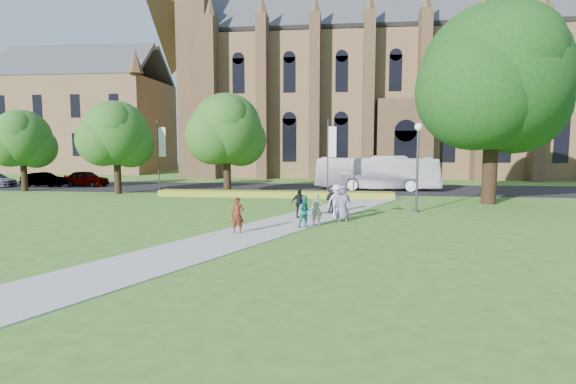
# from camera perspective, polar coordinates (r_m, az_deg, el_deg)

# --- Properties ---
(ground) EXTENTS (160.00, 160.00, 0.00)m
(ground) POSITION_cam_1_polar(r_m,az_deg,el_deg) (21.15, -1.64, -4.83)
(ground) COLOR #3C631D
(ground) RESTS_ON ground
(road) EXTENTS (160.00, 10.00, 0.02)m
(road) POSITION_cam_1_polar(r_m,az_deg,el_deg) (40.86, 2.42, 0.45)
(road) COLOR black
(road) RESTS_ON ground
(footpath) EXTENTS (15.58, 28.54, 0.04)m
(footpath) POSITION_cam_1_polar(r_m,az_deg,el_deg) (22.12, -1.26, -4.29)
(footpath) COLOR #B2B2A8
(footpath) RESTS_ON ground
(flower_hedge) EXTENTS (18.00, 1.40, 0.45)m
(flower_hedge) POSITION_cam_1_polar(r_m,az_deg,el_deg) (34.33, -1.75, -0.26)
(flower_hedge) COLOR gold
(flower_hedge) RESTS_ON ground
(cathedral) EXTENTS (52.60, 18.25, 28.00)m
(cathedral) POSITION_cam_1_polar(r_m,az_deg,el_deg) (61.35, 13.58, 14.30)
(cathedral) COLOR brown
(cathedral) RESTS_ON ground
(building_west) EXTENTS (22.00, 14.00, 18.30)m
(building_west) POSITION_cam_1_polar(r_m,az_deg,el_deg) (72.88, -24.22, 9.62)
(building_west) COLOR brown
(building_west) RESTS_ON ground
(streetlamp) EXTENTS (0.44, 0.44, 5.24)m
(streetlamp) POSITION_cam_1_polar(r_m,az_deg,el_deg) (27.43, 16.14, 4.36)
(streetlamp) COLOR #38383D
(streetlamp) RESTS_ON ground
(large_tree) EXTENTS (9.60, 9.60, 13.20)m
(large_tree) POSITION_cam_1_polar(r_m,az_deg,el_deg) (33.38, 24.70, 13.03)
(large_tree) COLOR #332114
(large_tree) RESTS_ON ground
(street_tree_0) EXTENTS (5.20, 5.20, 7.50)m
(street_tree_0) POSITION_cam_1_polar(r_m,az_deg,el_deg) (38.98, -21.00, 6.94)
(street_tree_0) COLOR #332114
(street_tree_0) RESTS_ON ground
(street_tree_1) EXTENTS (5.60, 5.60, 8.05)m
(street_tree_1) POSITION_cam_1_polar(r_m,az_deg,el_deg) (36.22, -7.81, 7.94)
(street_tree_1) COLOR #332114
(street_tree_1) RESTS_ON ground
(street_tree_2) EXTENTS (4.80, 4.80, 6.95)m
(street_tree_2) POSITION_cam_1_polar(r_m,az_deg,el_deg) (44.66, -30.71, 5.89)
(street_tree_2) COLOR #332114
(street_tree_2) RESTS_ON ground
(banner_pole_0) EXTENTS (0.70, 0.10, 6.00)m
(banner_pole_0) POSITION_cam_1_polar(r_m,az_deg,el_deg) (35.77, 5.26, 5.05)
(banner_pole_0) COLOR #38383D
(banner_pole_0) RESTS_ON ground
(banner_pole_1) EXTENTS (0.70, 0.10, 6.00)m
(banner_pole_1) POSITION_cam_1_polar(r_m,az_deg,el_deg) (38.74, -15.99, 4.92)
(banner_pole_1) COLOR #38383D
(banner_pole_1) RESTS_ON ground
(tour_coach) EXTENTS (10.92, 3.30, 3.00)m
(tour_coach) POSITION_cam_1_polar(r_m,az_deg,el_deg) (40.34, 11.23, 2.41)
(tour_coach) COLOR white
(tour_coach) RESTS_ON road
(car_0) EXTENTS (4.66, 2.65, 1.49)m
(car_0) POSITION_cam_1_polar(r_m,az_deg,el_deg) (47.18, -24.24, 1.59)
(car_0) COLOR gray
(car_0) RESTS_ON road
(car_1) EXTENTS (4.11, 1.53, 1.34)m
(car_1) POSITION_cam_1_polar(r_m,az_deg,el_deg) (48.45, -28.57, 1.40)
(car_1) COLOR gray
(car_1) RESTS_ON road
(pedestrian_0) EXTENTS (0.68, 0.54, 1.62)m
(pedestrian_0) POSITION_cam_1_polar(r_m,az_deg,el_deg) (20.17, -6.44, -2.95)
(pedestrian_0) COLOR #602216
(pedestrian_0) RESTS_ON footpath
(pedestrian_1) EXTENTS (0.92, 0.83, 1.54)m
(pedestrian_1) POSITION_cam_1_polar(r_m,az_deg,el_deg) (21.35, 2.21, -2.53)
(pedestrian_1) COLOR #167167
(pedestrian_1) RESTS_ON footpath
(pedestrian_2) EXTENTS (1.34, 1.20, 1.80)m
(pedestrian_2) POSITION_cam_1_polar(r_m,az_deg,el_deg) (24.42, 6.19, -1.16)
(pedestrian_2) COLOR silver
(pedestrian_2) RESTS_ON footpath
(pedestrian_3) EXTENTS (1.01, 0.75, 1.59)m
(pedestrian_3) POSITION_cam_1_polar(r_m,az_deg,el_deg) (24.29, 1.43, -1.42)
(pedestrian_3) COLOR black
(pedestrian_3) RESTS_ON footpath
(pedestrian_4) EXTENTS (0.96, 0.68, 1.86)m
(pedestrian_4) POSITION_cam_1_polar(r_m,az_deg,el_deg) (23.59, 6.97, -1.36)
(pedestrian_4) COLOR slate
(pedestrian_4) RESTS_ON footpath
(pedestrian_5) EXTENTS (1.18, 1.55, 1.63)m
(pedestrian_5) POSITION_cam_1_polar(r_m,az_deg,el_deg) (26.07, 5.60, -0.89)
(pedestrian_5) COLOR #27292F
(pedestrian_5) RESTS_ON footpath
(pedestrian_6) EXTENTS (0.59, 0.42, 1.52)m
(pedestrian_6) POSITION_cam_1_polar(r_m,az_deg,el_deg) (22.17, 3.68, -2.24)
(pedestrian_6) COLOR gray
(pedestrian_6) RESTS_ON footpath
(parasol) EXTENTS (0.99, 0.99, 0.68)m
(parasol) POSITION_cam_1_polar(r_m,az_deg,el_deg) (23.57, 7.45, 1.73)
(parasol) COLOR #D99E99
(parasol) RESTS_ON pedestrian_4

